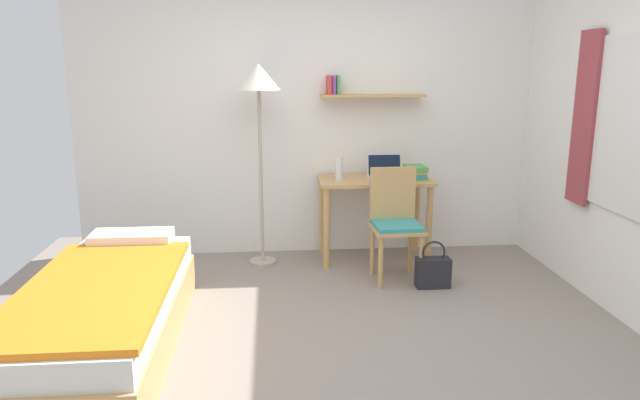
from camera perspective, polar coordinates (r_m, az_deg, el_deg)
ground_plane at (r=3.76m, az=2.17°, el=-14.53°), size 5.28×5.28×0.00m
wall_back at (r=5.36m, az=-0.30°, el=8.47°), size 4.40×0.27×2.60m
bed at (r=3.89m, az=-20.51°, el=-10.52°), size 0.85×2.02×0.54m
desk at (r=5.21m, az=5.41°, el=0.49°), size 1.00×0.54×0.76m
desk_chair at (r=4.78m, az=7.49°, el=-1.93°), size 0.42×0.40×0.92m
standing_lamp at (r=4.98m, az=-6.09°, el=10.86°), size 0.38×0.38×1.76m
laptop at (r=5.19m, az=6.48°, el=2.76°), size 0.33×0.23×0.22m
water_bottle at (r=5.06m, az=1.90°, el=3.18°), size 0.07×0.07×0.22m
book_stack at (r=5.20m, az=9.46°, el=2.75°), size 0.20×0.25×0.12m
handbag at (r=4.74m, az=11.14°, el=-6.96°), size 0.27×0.13×0.39m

